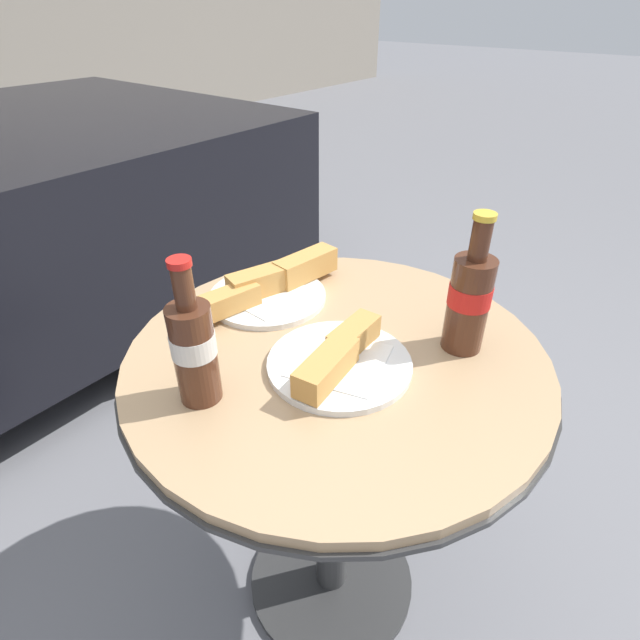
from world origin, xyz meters
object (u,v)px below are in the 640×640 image
at_px(cola_bottle_left, 194,348).
at_px(bistro_table, 335,422).
at_px(lunch_plate_near, 339,360).
at_px(lunch_plate_far, 270,287).
at_px(cola_bottle_right, 469,299).

bearing_deg(cola_bottle_left, bistro_table, -22.61).
bearing_deg(lunch_plate_near, lunch_plate_far, 68.01).
xyz_separation_m(lunch_plate_near, lunch_plate_far, (0.10, 0.26, 0.01)).
height_order(bistro_table, lunch_plate_far, lunch_plate_far).
height_order(bistro_table, cola_bottle_right, cola_bottle_right).
bearing_deg(lunch_plate_near, cola_bottle_left, 146.10).
relative_size(cola_bottle_right, lunch_plate_near, 1.02).
bearing_deg(bistro_table, lunch_plate_near, -138.58).
height_order(lunch_plate_near, lunch_plate_far, lunch_plate_far).
height_order(cola_bottle_left, cola_bottle_right, cola_bottle_right).
relative_size(bistro_table, cola_bottle_left, 3.17).
relative_size(cola_bottle_left, lunch_plate_far, 0.70).
bearing_deg(cola_bottle_left, cola_bottle_right, -34.79).
relative_size(cola_bottle_left, lunch_plate_near, 0.97).
distance_m(bistro_table, cola_bottle_left, 0.37).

